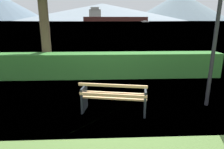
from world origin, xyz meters
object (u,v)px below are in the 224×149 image
lamp_post (220,7)px  cargo_ship_large (111,17)px  park_bench (114,97)px  fishing_boat_near (145,21)px

lamp_post → cargo_ship_large: cargo_ship_large is taller
cargo_ship_large → park_bench: bearing=-92.3°
lamp_post → park_bench: bearing=-172.5°
lamp_post → cargo_ship_large: size_ratio=0.04×
cargo_ship_large → fishing_boat_near: bearing=-71.1°
park_bench → cargo_ship_large: 319.99m
park_bench → fishing_boat_near: bearing=78.0°
cargo_ship_large → fishing_boat_near: size_ratio=11.31×
fishing_boat_near → lamp_post: bearing=-101.4°
cargo_ship_large → fishing_boat_near: cargo_ship_large is taller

